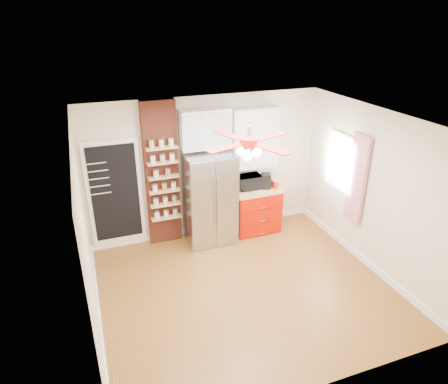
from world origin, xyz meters
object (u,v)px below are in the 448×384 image
object	(u,v)px
canister_left	(276,185)
pantry_jar_oats	(156,174)
red_cabinet	(255,209)
coffee_maker	(266,181)
fridge	(209,198)
ceiling_fan	(249,142)
toaster_oven	(249,182)

from	to	relation	value
canister_left	pantry_jar_oats	size ratio (longest dim) A/B	1.02
red_cabinet	canister_left	size ratio (longest dim) A/B	6.79
coffee_maker	pantry_jar_oats	distance (m)	2.13
coffee_maker	canister_left	size ratio (longest dim) A/B	2.13
fridge	red_cabinet	distance (m)	1.06
fridge	pantry_jar_oats	world-z (taller)	fridge
canister_left	pantry_jar_oats	distance (m)	2.33
ceiling_fan	toaster_oven	size ratio (longest dim) A/B	2.94
fridge	toaster_oven	bearing A→B (deg)	8.27
toaster_oven	canister_left	size ratio (longest dim) A/B	3.44
red_cabinet	coffee_maker	xyz separation A→B (m)	(0.19, -0.03, 0.59)
coffee_maker	canister_left	bearing A→B (deg)	-5.62
ceiling_fan	canister_left	xyz separation A→B (m)	(1.29, 1.57, -1.45)
ceiling_fan	toaster_oven	distance (m)	2.38
toaster_oven	coffee_maker	world-z (taller)	coffee_maker
red_cabinet	coffee_maker	distance (m)	0.62
canister_left	coffee_maker	bearing A→B (deg)	155.36
red_cabinet	pantry_jar_oats	distance (m)	2.15
canister_left	pantry_jar_oats	world-z (taller)	pantry_jar_oats
canister_left	pantry_jar_oats	xyz separation A→B (m)	(-2.28, 0.18, 0.47)
ceiling_fan	canister_left	size ratio (longest dim) A/B	10.12
pantry_jar_oats	ceiling_fan	bearing A→B (deg)	-60.60
ceiling_fan	coffee_maker	bearing A→B (deg)	56.17
fridge	ceiling_fan	bearing A→B (deg)	-88.24
toaster_oven	coffee_maker	bearing A→B (deg)	-20.59
fridge	red_cabinet	xyz separation A→B (m)	(0.97, 0.05, -0.42)
toaster_oven	ceiling_fan	bearing A→B (deg)	-116.87
pantry_jar_oats	fridge	bearing A→B (deg)	-7.38
fridge	red_cabinet	size ratio (longest dim) A/B	1.86
red_cabinet	coffee_maker	size ratio (longest dim) A/B	3.20
toaster_oven	canister_left	distance (m)	0.52
ceiling_fan	coffee_maker	xyz separation A→B (m)	(1.11, 1.65, -1.38)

